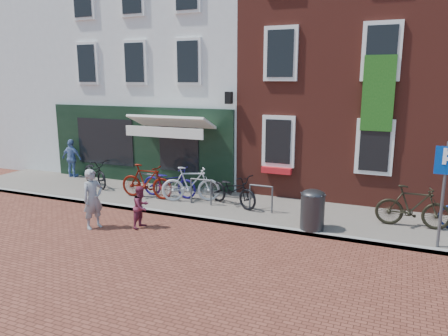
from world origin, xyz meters
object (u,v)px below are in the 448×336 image
at_px(litter_bin, 313,207).
at_px(bicycle_0, 95,172).
at_px(bicycle_4, 233,190).
at_px(bicycle_5, 413,207).
at_px(bicycle_1, 147,181).
at_px(bicycle_3, 191,184).
at_px(bicycle_2, 169,182).
at_px(boy, 141,207).
at_px(cafe_person, 72,158).
at_px(woman, 93,199).
at_px(parking_sign, 445,178).

bearing_deg(litter_bin, bicycle_0, 170.08).
height_order(bicycle_4, bicycle_5, bicycle_5).
bearing_deg(bicycle_1, bicycle_3, -83.74).
xyz_separation_m(bicycle_2, bicycle_3, (0.91, -0.18, 0.06)).
xyz_separation_m(boy, bicycle_4, (1.67, 2.57, 0.03)).
bearing_deg(bicycle_4, boy, 169.36).
height_order(cafe_person, bicycle_5, cafe_person).
bearing_deg(cafe_person, bicycle_1, 161.09).
bearing_deg(bicycle_2, cafe_person, 75.72).
xyz_separation_m(bicycle_2, bicycle_4, (2.35, -0.11, 0.00)).
bearing_deg(cafe_person, woman, 136.42).
relative_size(woman, bicycle_2, 0.84).
xyz_separation_m(parking_sign, cafe_person, (-13.24, 2.36, -0.92)).
distance_m(bicycle_4, bicycle_5, 5.18).
height_order(woman, bicycle_0, woman).
height_order(bicycle_1, bicycle_4, bicycle_1).
height_order(parking_sign, bicycle_1, parking_sign).
bearing_deg(litter_bin, bicycle_3, 165.58).
relative_size(boy, bicycle_2, 0.60).
bearing_deg(litter_bin, woman, -160.52).
height_order(litter_bin, cafe_person, cafe_person).
bearing_deg(bicycle_5, bicycle_3, 89.24).
distance_m(bicycle_0, bicycle_3, 4.23).
height_order(parking_sign, bicycle_5, parking_sign).
xyz_separation_m(litter_bin, cafe_person, (-10.23, 2.30, 0.17)).
distance_m(woman, cafe_person, 6.31).
relative_size(parking_sign, woman, 1.54).
relative_size(bicycle_1, bicycle_3, 1.00).
distance_m(woman, bicycle_1, 2.82).
bearing_deg(bicycle_0, bicycle_4, -64.41).
relative_size(boy, bicycle_3, 0.61).
bearing_deg(cafe_person, litter_bin, 166.37).
distance_m(bicycle_1, bicycle_4, 2.99).
xyz_separation_m(litter_bin, bicycle_1, (-5.71, 0.84, -0.03)).
bearing_deg(cafe_person, bicycle_4, 170.26).
distance_m(bicycle_3, bicycle_5, 6.62).
distance_m(cafe_person, bicycle_0, 2.04).
distance_m(woman, boy, 1.32).
distance_m(cafe_person, bicycle_5, 12.72).
height_order(woman, bicycle_3, woman).
bearing_deg(bicycle_0, cafe_person, 94.53).
xyz_separation_m(woman, bicycle_4, (2.84, 3.12, -0.21)).
distance_m(bicycle_0, bicycle_4, 5.66).
bearing_deg(boy, bicycle_0, 57.37).
height_order(bicycle_3, bicycle_5, same).
xyz_separation_m(boy, bicycle_1, (-1.31, 2.27, 0.09)).
xyz_separation_m(litter_bin, bicycle_4, (-2.74, 1.14, -0.08)).
relative_size(boy, bicycle_1, 0.61).
xyz_separation_m(boy, bicycle_5, (6.85, 2.64, 0.09)).
xyz_separation_m(parking_sign, bicycle_1, (-8.72, 0.90, -1.12)).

